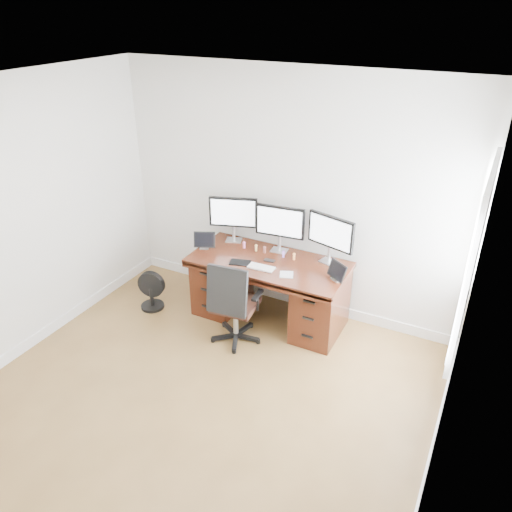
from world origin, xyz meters
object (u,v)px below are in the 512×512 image
at_px(floor_fan, 151,291).
at_px(desk, 270,287).
at_px(monitor_center, 280,223).
at_px(office_chair, 234,316).
at_px(keyboard, 261,267).

bearing_deg(floor_fan, desk, 5.14).
relative_size(desk, monitor_center, 3.09).
height_order(desk, monitor_center, monitor_center).
height_order(desk, floor_fan, desk).
xyz_separation_m(office_chair, floor_fan, (-1.18, 0.12, -0.09)).
distance_m(desk, floor_fan, 1.40).
height_order(desk, office_chair, office_chair).
relative_size(desk, floor_fan, 3.65).
xyz_separation_m(office_chair, keyboard, (0.14, 0.35, 0.44)).
relative_size(floor_fan, keyboard, 1.66).
xyz_separation_m(floor_fan, keyboard, (1.32, 0.23, 0.53)).
distance_m(desk, office_chair, 0.58).
bearing_deg(office_chair, keyboard, 61.69).
bearing_deg(floor_fan, office_chair, -19.01).
bearing_deg(desk, monitor_center, 89.96).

